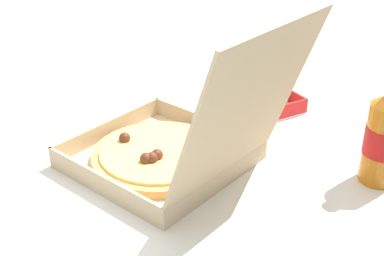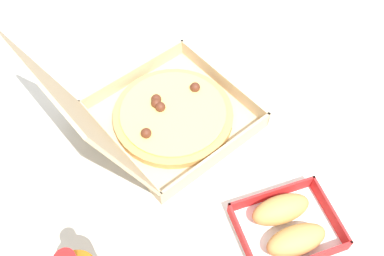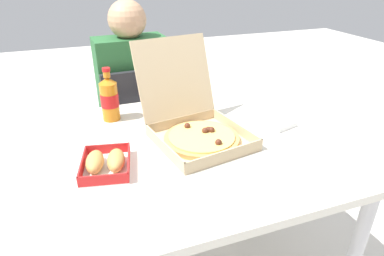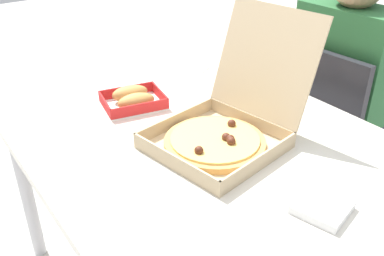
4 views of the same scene
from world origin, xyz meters
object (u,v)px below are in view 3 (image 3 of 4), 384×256
(chair, at_px, (136,125))
(napkin_pile, at_px, (278,123))
(pizza_box_open, at_px, (197,127))
(bread_side_box, at_px, (106,162))
(cola_bottle, at_px, (110,98))
(diner_person, at_px, (131,87))
(paper_menu, at_px, (42,132))

(chair, relative_size, napkin_pile, 7.55)
(pizza_box_open, relative_size, bread_side_box, 2.15)
(cola_bottle, xyz_separation_m, napkin_pile, (0.63, -0.29, -0.08))
(chair, xyz_separation_m, cola_bottle, (-0.16, -0.38, 0.33))
(chair, xyz_separation_m, diner_person, (-0.00, 0.06, 0.21))
(cola_bottle, bearing_deg, bread_side_box, -100.33)
(bread_side_box, distance_m, paper_menu, 0.40)
(chair, relative_size, pizza_box_open, 1.79)
(chair, relative_size, cola_bottle, 3.71)
(diner_person, relative_size, cola_bottle, 5.14)
(paper_menu, bearing_deg, pizza_box_open, -51.57)
(diner_person, distance_m, cola_bottle, 0.48)
(diner_person, xyz_separation_m, cola_bottle, (-0.16, -0.44, 0.12))
(paper_menu, distance_m, napkin_pile, 0.94)
(pizza_box_open, xyz_separation_m, paper_menu, (-0.55, 0.25, -0.05))
(diner_person, height_order, bread_side_box, diner_person)
(bread_side_box, bearing_deg, cola_bottle, 79.67)
(chair, height_order, paper_menu, chair)
(cola_bottle, bearing_deg, pizza_box_open, -45.63)
(diner_person, distance_m, bread_side_box, 0.85)
(diner_person, xyz_separation_m, bread_side_box, (-0.23, -0.82, 0.05))
(pizza_box_open, bearing_deg, diner_person, 99.20)
(paper_menu, relative_size, napkin_pile, 1.91)
(pizza_box_open, relative_size, cola_bottle, 2.07)
(diner_person, height_order, napkin_pile, diner_person)
(pizza_box_open, bearing_deg, bread_side_box, -164.76)
(chair, distance_m, bread_side_box, 0.84)
(chair, height_order, bread_side_box, chair)
(pizza_box_open, distance_m, napkin_pile, 0.35)
(chair, bearing_deg, paper_menu, -136.48)
(chair, distance_m, pizza_box_open, 0.73)
(diner_person, xyz_separation_m, napkin_pile, (0.47, -0.73, 0.04))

